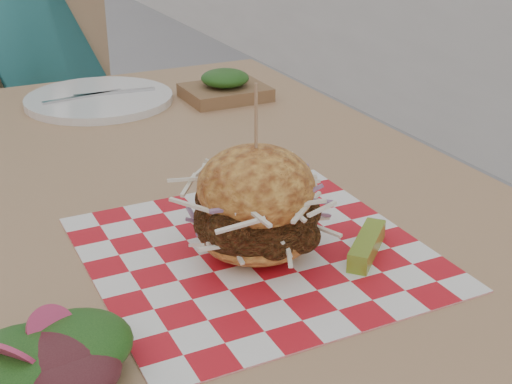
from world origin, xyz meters
TOP-DOWN VIEW (x-y plane):
  - patio_table at (0.23, 0.32)m, footprint 0.80×1.20m
  - patio_chair at (0.22, 1.36)m, footprint 0.45×0.46m
  - paper_liner at (0.23, 0.10)m, footprint 0.36×0.36m
  - sandwich at (0.23, 0.10)m, footprint 0.17×0.17m
  - pickle_spear at (0.34, 0.04)m, footprint 0.08×0.08m
  - side_salad at (-0.02, -0.02)m, footprint 0.14×0.14m
  - place_setting at (0.23, 0.74)m, footprint 0.27×0.27m
  - kraft_tray at (0.45, 0.66)m, footprint 0.15×0.12m

SIDE VIEW (x-z plane):
  - patio_chair at x=0.22m, z-range 0.08..1.03m
  - patio_table at x=0.23m, z-range 0.30..1.05m
  - paper_liner at x=0.23m, z-range 0.75..0.75m
  - place_setting at x=0.23m, z-range 0.75..0.77m
  - pickle_spear at x=0.34m, z-range 0.75..0.77m
  - side_salad at x=-0.02m, z-range 0.74..0.79m
  - kraft_tray at x=0.45m, z-range 0.74..0.80m
  - sandwich at x=0.23m, z-range 0.71..0.90m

